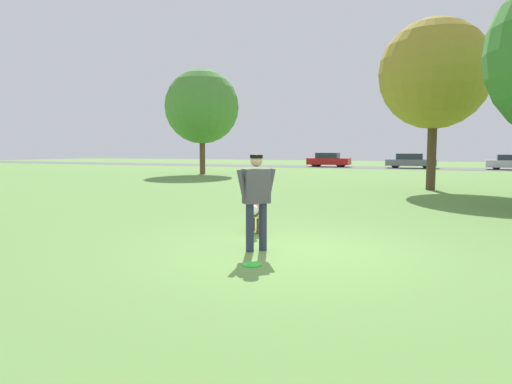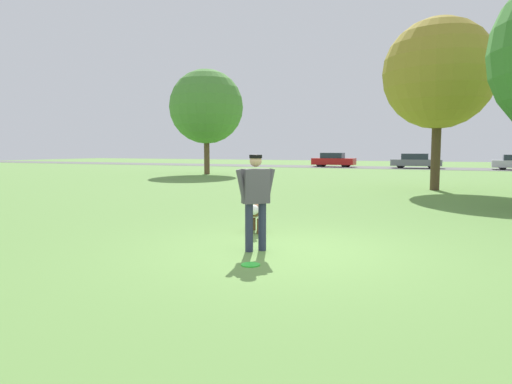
{
  "view_description": "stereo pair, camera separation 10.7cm",
  "coord_description": "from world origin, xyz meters",
  "px_view_note": "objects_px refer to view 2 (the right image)",
  "views": [
    {
      "loc": [
        2.48,
        -7.05,
        1.68
      ],
      "look_at": [
        -0.8,
        0.58,
        0.9
      ],
      "focal_mm": 32.0,
      "sensor_mm": 36.0,
      "label": 1
    },
    {
      "loc": [
        2.58,
        -7.0,
        1.68
      ],
      "look_at": [
        -0.8,
        0.58,
        0.9
      ],
      "focal_mm": 32.0,
      "sensor_mm": 36.0,
      "label": 2
    }
  ],
  "objects_px": {
    "dog": "(256,212)",
    "tree_mid_center": "(439,74)",
    "frisbee": "(251,265)",
    "tree_far_left": "(206,107)",
    "parked_car_red": "(333,160)",
    "person": "(256,195)",
    "parked_car_grey": "(416,161)"
  },
  "relations": [
    {
      "from": "tree_far_left",
      "to": "parked_car_grey",
      "type": "distance_m",
      "value": 20.19
    },
    {
      "from": "tree_far_left",
      "to": "parked_car_grey",
      "type": "bearing_deg",
      "value": 52.38
    },
    {
      "from": "person",
      "to": "tree_mid_center",
      "type": "relative_size",
      "value": 0.23
    },
    {
      "from": "dog",
      "to": "tree_mid_center",
      "type": "bearing_deg",
      "value": 148.95
    },
    {
      "from": "parked_car_red",
      "to": "parked_car_grey",
      "type": "relative_size",
      "value": 0.92
    },
    {
      "from": "frisbee",
      "to": "tree_far_left",
      "type": "distance_m",
      "value": 24.98
    },
    {
      "from": "person",
      "to": "frisbee",
      "type": "xyz_separation_m",
      "value": [
        0.32,
        -0.89,
        -0.93
      ]
    },
    {
      "from": "frisbee",
      "to": "parked_car_grey",
      "type": "distance_m",
      "value": 36.64
    },
    {
      "from": "person",
      "to": "parked_car_grey",
      "type": "relative_size",
      "value": 0.37
    },
    {
      "from": "parked_car_grey",
      "to": "tree_far_left",
      "type": "bearing_deg",
      "value": -129.83
    },
    {
      "from": "tree_far_left",
      "to": "tree_mid_center",
      "type": "distance_m",
      "value": 16.16
    },
    {
      "from": "person",
      "to": "parked_car_grey",
      "type": "distance_m",
      "value": 35.73
    },
    {
      "from": "frisbee",
      "to": "tree_mid_center",
      "type": "bearing_deg",
      "value": 82.71
    },
    {
      "from": "frisbee",
      "to": "parked_car_grey",
      "type": "xyz_separation_m",
      "value": [
        -0.79,
        36.62,
        0.64
      ]
    },
    {
      "from": "person",
      "to": "frisbee",
      "type": "relative_size",
      "value": 5.75
    },
    {
      "from": "dog",
      "to": "tree_far_left",
      "type": "xyz_separation_m",
      "value": [
        -11.88,
        18.49,
        4.09
      ]
    },
    {
      "from": "parked_car_red",
      "to": "parked_car_grey",
      "type": "distance_m",
      "value": 7.47
    },
    {
      "from": "person",
      "to": "tree_mid_center",
      "type": "xyz_separation_m",
      "value": [
        2.14,
        13.33,
        3.77
      ]
    },
    {
      "from": "person",
      "to": "frisbee",
      "type": "distance_m",
      "value": 1.33
    },
    {
      "from": "parked_car_grey",
      "to": "person",
      "type": "bearing_deg",
      "value": -91.46
    },
    {
      "from": "tree_far_left",
      "to": "parked_car_red",
      "type": "xyz_separation_m",
      "value": [
        4.63,
        15.89,
        -3.85
      ]
    },
    {
      "from": "person",
      "to": "parked_car_red",
      "type": "bearing_deg",
      "value": 56.14
    },
    {
      "from": "dog",
      "to": "tree_mid_center",
      "type": "distance_m",
      "value": 12.85
    },
    {
      "from": "frisbee",
      "to": "parked_car_grey",
      "type": "bearing_deg",
      "value": 91.23
    },
    {
      "from": "person",
      "to": "dog",
      "type": "xyz_separation_m",
      "value": [
        -0.68,
        1.54,
        -0.52
      ]
    },
    {
      "from": "tree_far_left",
      "to": "parked_car_red",
      "type": "relative_size",
      "value": 1.75
    },
    {
      "from": "dog",
      "to": "parked_car_red",
      "type": "relative_size",
      "value": 0.25
    },
    {
      "from": "frisbee",
      "to": "parked_car_red",
      "type": "distance_m",
      "value": 37.74
    },
    {
      "from": "parked_car_red",
      "to": "parked_car_grey",
      "type": "height_order",
      "value": "parked_car_red"
    },
    {
      "from": "person",
      "to": "parked_car_grey",
      "type": "bearing_deg",
      "value": 44.44
    },
    {
      "from": "tree_mid_center",
      "to": "parked_car_grey",
      "type": "distance_m",
      "value": 22.91
    },
    {
      "from": "dog",
      "to": "parked_car_red",
      "type": "height_order",
      "value": "parked_car_red"
    }
  ]
}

